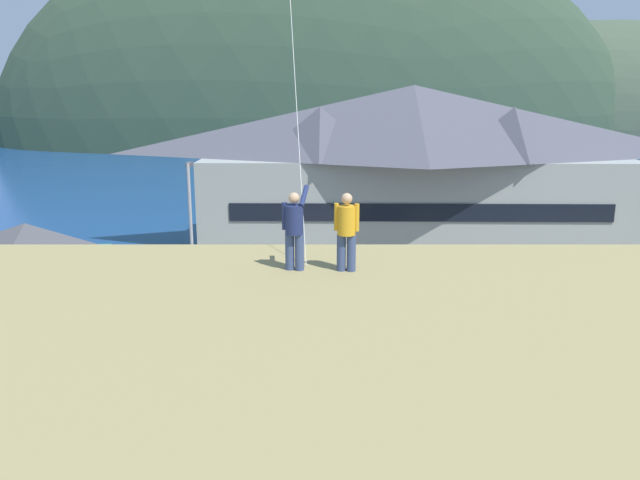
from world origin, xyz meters
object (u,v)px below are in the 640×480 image
at_px(wharf_dock, 311,208).
at_px(moored_boat_outer_mooring, 350,200).
at_px(storage_shed_waterside, 325,218).
at_px(parked_car_back_row_right, 563,375).
at_px(harbor_lodge, 412,165).
at_px(parked_car_mid_row_far, 574,316).
at_px(parked_car_lone_by_shed, 199,320).
at_px(parked_car_back_row_left, 108,360).
at_px(parked_car_mid_row_near, 423,320).
at_px(person_kite_flyer, 294,228).
at_px(parked_car_front_row_red, 436,385).
at_px(person_companion, 346,230).
at_px(parking_light_pole, 191,225).
at_px(moored_boat_wharfside, 274,206).
at_px(moored_boat_inner_slip, 275,204).
at_px(parked_car_front_row_silver, 253,378).
at_px(storage_shed_near_lot, 30,275).

xyz_separation_m(wharf_dock, moored_boat_outer_mooring, (3.61, 2.33, 0.37)).
height_order(storage_shed_waterside, parked_car_back_row_right, storage_shed_waterside).
height_order(harbor_lodge, parked_car_mid_row_far, harbor_lodge).
bearing_deg(parked_car_lone_by_shed, parked_car_back_row_left, -122.96).
xyz_separation_m(parked_car_mid_row_near, person_kite_flyer, (-5.12, -12.46, 6.97)).
bearing_deg(parked_car_front_row_red, person_companion, -118.19).
relative_size(parking_light_pole, person_kite_flyer, 3.94).
bearing_deg(parked_car_front_row_red, parked_car_mid_row_far, 41.80).
xyz_separation_m(moored_boat_wharfside, person_kite_flyer, (3.53, -41.54, 7.31)).
bearing_deg(parked_car_mid_row_far, moored_boat_inner_slip, 117.65).
xyz_separation_m(parked_car_front_row_silver, parked_car_mid_row_near, (6.92, 5.62, 0.00)).
xyz_separation_m(parked_car_mid_row_near, parking_light_pole, (-11.07, 4.87, 3.24)).
bearing_deg(storage_shed_near_lot, parked_car_front_row_silver, -33.41).
height_order(wharf_dock, parked_car_back_row_left, parked_car_back_row_left).
bearing_deg(parked_car_back_row_left, person_kite_flyer, -48.24).
height_order(harbor_lodge, parked_car_front_row_silver, harbor_lodge).
xyz_separation_m(wharf_dock, parked_car_front_row_red, (4.78, -36.04, 0.71)).
distance_m(parked_car_back_row_right, parked_car_lone_by_shed, 15.01).
distance_m(moored_boat_inner_slip, person_kite_flyer, 43.34).
bearing_deg(storage_shed_near_lot, parked_car_mid_row_far, -2.67).
relative_size(parked_car_mid_row_near, person_companion, 2.48).
height_order(parked_car_mid_row_far, parked_car_front_row_red, same).
bearing_deg(parked_car_front_row_silver, wharf_dock, 87.43).
distance_m(wharf_dock, parked_car_back_row_right, 36.53).
bearing_deg(harbor_lodge, storage_shed_waterside, -173.34).
xyz_separation_m(parked_car_back_row_right, parked_car_mid_row_near, (-4.15, 5.38, 0.00)).
distance_m(moored_boat_inner_slip, parked_car_lone_by_shed, 30.13).
distance_m(storage_shed_near_lot, storage_shed_waterside, 19.64).
bearing_deg(moored_boat_wharfside, parking_light_pole, -95.71).
relative_size(storage_shed_waterside, parked_car_front_row_silver, 1.26).
height_order(moored_boat_inner_slip, parked_car_front_row_silver, moored_boat_inner_slip).
height_order(wharf_dock, person_kite_flyer, person_kite_flyer).
height_order(moored_boat_inner_slip, person_kite_flyer, person_kite_flyer).
bearing_deg(parked_car_front_row_red, storage_shed_waterside, 99.47).
relative_size(parked_car_front_row_red, person_kite_flyer, 2.34).
distance_m(moored_boat_wharfside, parked_car_back_row_left, 33.45).
distance_m(parked_car_front_row_silver, person_kite_flyer, 9.93).
xyz_separation_m(parked_car_front_row_silver, parking_light_pole, (-4.15, 10.49, 3.24)).
xyz_separation_m(harbor_lodge, parking_light_pole, (-12.74, -11.49, -1.66)).
distance_m(parked_car_lone_by_shed, person_companion, 15.51).
bearing_deg(harbor_lodge, moored_boat_inner_slip, 127.01).
distance_m(storage_shed_near_lot, parked_car_front_row_silver, 13.24).
bearing_deg(harbor_lodge, parked_car_mid_row_near, -95.85).
xyz_separation_m(moored_boat_wharfside, parked_car_mid_row_near, (8.65, -29.08, 0.34)).
height_order(moored_boat_wharfside, parked_car_mid_row_far, moored_boat_wharfside).
bearing_deg(moored_boat_wharfside, wharf_dock, 13.66).
bearing_deg(storage_shed_waterside, harbor_lodge, 6.66).
xyz_separation_m(moored_boat_outer_mooring, parked_car_front_row_red, (1.17, -38.37, 0.34)).
height_order(moored_boat_outer_mooring, person_companion, person_companion).
relative_size(parked_car_front_row_silver, person_kite_flyer, 2.33).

